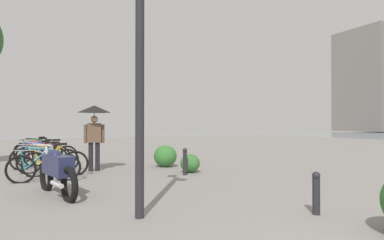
% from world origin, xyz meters
% --- Properties ---
extents(building_highrise, '(11.28, 14.81, 20.27)m').
position_xyz_m(building_highrise, '(45.21, -61.40, 10.14)').
color(building_highrise, gray).
rests_on(building_highrise, ground).
extents(lamppost, '(0.98, 0.28, 4.40)m').
position_xyz_m(lamppost, '(4.01, 1.44, 2.89)').
color(lamppost, '#232328').
rests_on(lamppost, ground).
extents(motorcycle, '(2.13, 0.64, 1.06)m').
position_xyz_m(motorcycle, '(6.34, 2.49, 0.50)').
color(motorcycle, black).
rests_on(motorcycle, ground).
extents(bicycle_teal, '(0.20, 1.77, 0.95)m').
position_xyz_m(bicycle_teal, '(8.18, 2.69, 0.36)').
color(bicycle_teal, black).
rests_on(bicycle_teal, ground).
extents(bicycle_yellow, '(0.32, 1.76, 0.95)m').
position_xyz_m(bicycle_yellow, '(9.07, 2.38, 0.36)').
color(bicycle_yellow, black).
rests_on(bicycle_yellow, ground).
extents(bicycle_white, '(0.19, 1.77, 0.95)m').
position_xyz_m(bicycle_white, '(9.91, 2.53, 0.36)').
color(bicycle_white, black).
rests_on(bicycle_white, ground).
extents(bicycle_blue, '(0.32, 1.76, 0.95)m').
position_xyz_m(bicycle_blue, '(10.79, 2.77, 0.36)').
color(bicycle_blue, black).
rests_on(bicycle_blue, ground).
extents(bicycle_purple, '(0.14, 1.77, 0.95)m').
position_xyz_m(bicycle_purple, '(11.64, 2.39, 0.36)').
color(bicycle_purple, black).
rests_on(bicycle_purple, ground).
extents(bicycle_red, '(0.28, 1.76, 0.95)m').
position_xyz_m(bicycle_red, '(11.70, 2.64, 0.36)').
color(bicycle_red, black).
rests_on(bicycle_red, ground).
extents(bicycle_green, '(0.13, 1.77, 0.95)m').
position_xyz_m(bicycle_green, '(13.30, 2.76, 0.36)').
color(bicycle_green, black).
rests_on(bicycle_green, ground).
extents(bicycle_black, '(0.12, 1.77, 0.95)m').
position_xyz_m(bicycle_black, '(14.44, 2.81, 0.36)').
color(bicycle_black, black).
rests_on(bicycle_black, ground).
extents(pedestrian, '(1.00, 1.00, 2.03)m').
position_xyz_m(pedestrian, '(9.66, 1.24, 1.60)').
color(pedestrian, black).
rests_on(pedestrian, ground).
extents(bollard_near, '(0.13, 0.13, 0.69)m').
position_xyz_m(bollard_near, '(2.99, -1.19, 0.36)').
color(bollard_near, '#232328').
rests_on(bollard_near, ground).
extents(bollard_mid, '(0.13, 0.13, 0.77)m').
position_xyz_m(bollard_mid, '(7.72, -0.98, 0.40)').
color(bollard_mid, '#232328').
rests_on(bollard_mid, ground).
extents(shrub_wide, '(0.85, 0.77, 0.73)m').
position_xyz_m(shrub_wide, '(9.69, -1.12, 0.36)').
color(shrub_wide, '#387533').
rests_on(shrub_wide, ground).
extents(shrub_tall, '(0.64, 0.58, 0.54)m').
position_xyz_m(shrub_tall, '(8.12, -1.33, 0.27)').
color(shrub_tall, '#387533').
rests_on(shrub_tall, ground).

